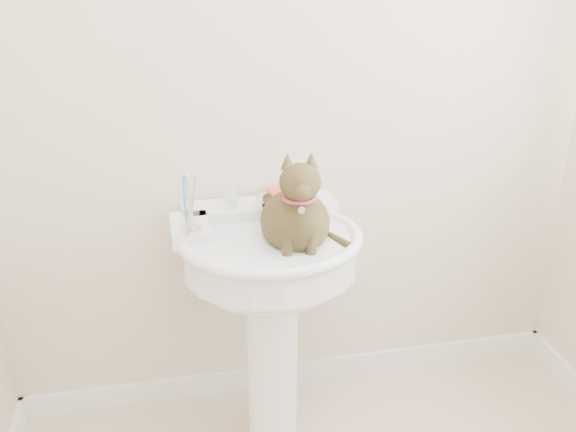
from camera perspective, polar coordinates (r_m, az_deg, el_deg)
wall_back at (r=2.26m, az=1.02°, el=11.72°), size 2.20×0.00×2.50m
baseboard_back at (r=2.76m, az=0.88°, el=-13.67°), size 2.20×0.02×0.09m
pedestal_sink at (r=2.16m, az=-1.60°, el=-5.28°), size 0.62×0.61×0.86m
faucet at (r=2.20m, az=-2.33°, el=1.77°), size 0.28×0.12×0.14m
soap_bar at (r=2.30m, az=-0.68°, el=2.09°), size 0.10×0.08×0.03m
toothbrush_cup at (r=2.04m, az=-8.71°, el=-0.01°), size 0.07×0.07×0.19m
cat at (r=2.01m, az=0.81°, el=-0.01°), size 0.24×0.31×0.45m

